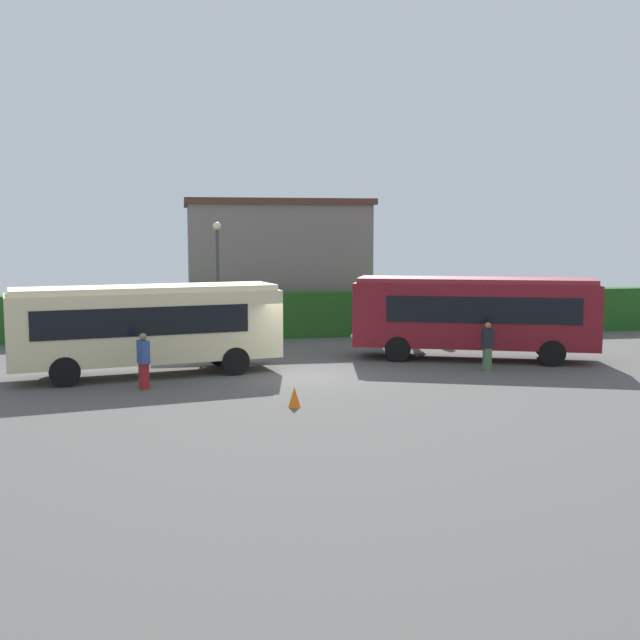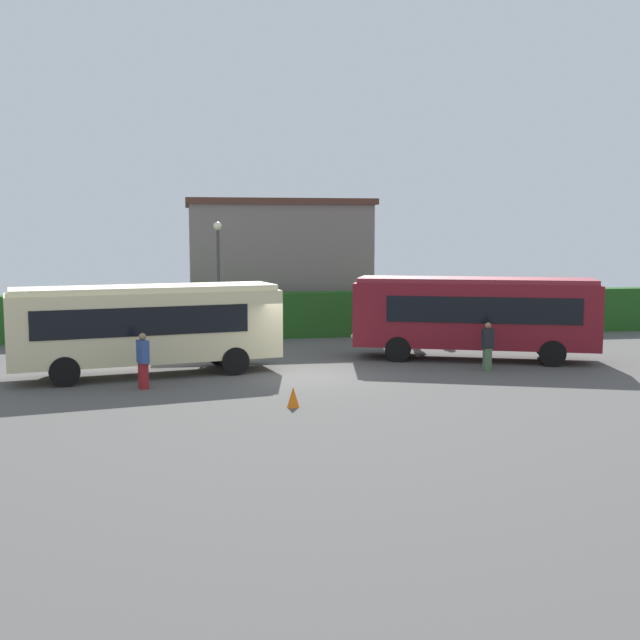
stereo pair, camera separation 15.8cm
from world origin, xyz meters
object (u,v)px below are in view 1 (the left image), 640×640
Objects in this scene: bus_maroon at (474,313)px; person_left at (143,360)px; bus_cream at (147,324)px; person_far at (442,322)px; person_right at (488,345)px; person_center at (415,328)px; lamppost at (218,269)px; traffic_cone at (294,397)px.

bus_maroon is 5.31× the size of person_left.
bus_cream is 12.67m from bus_maroon.
person_left is at bearing -176.55° from person_far.
person_far is at bearing 7.24° from person_left.
person_right is 0.94× the size of person_far.
person_right is (-0.41, -2.52, -0.93)m from bus_maroon.
person_center is 0.31× the size of lamppost.
bus_cream is 16.04× the size of traffic_cone.
person_center is at bearing 57.44° from traffic_cone.
person_left is 15.19m from person_far.
person_far reaches higher than person_center.
traffic_cone is at bearing 61.81° from bus_maroon.
traffic_cone is (-8.21, -7.33, -1.56)m from bus_maroon.
traffic_cone is at bearing -63.74° from person_left.
person_center reaches higher than traffic_cone.
lamppost reaches higher than bus_maroon.
lamppost reaches higher than person_far.
bus_maroon is 16.09× the size of traffic_cone.
person_far is (1.57, 1.04, 0.12)m from person_center.
traffic_cone is (-8.37, -11.69, -0.70)m from person_far.
person_right is 9.18m from traffic_cone.
person_far is (0.57, 6.88, 0.06)m from person_right.
lamppost reaches higher than person_left.
bus_cream reaches higher than person_right.
person_right is at bearing -124.02° from person_far.
bus_cream is 12.17m from person_center.
person_right reaches higher than traffic_cone.
lamppost is at bearing 97.16° from traffic_cone.
person_right is (12.19, -1.16, -0.89)m from bus_cream.
bus_maroon is at bearing -4.70° from person_center.
person_center is 5.92m from person_right.
bus_maroon is at bearing 168.70° from person_right.
bus_cream is 5.29× the size of person_left.
person_far is at bearing -72.06° from bus_maroon.
lamppost is at bearing 55.64° from bus_cream.
person_center is 12.65m from traffic_cone.
bus_cream is 2.64m from person_left.
person_right is 2.96× the size of traffic_cone.
bus_maroon reaches higher than traffic_cone.
person_left is at bearing 36.99° from bus_maroon.
person_right is at bearing -40.21° from lamppost.
lamppost reaches higher than person_center.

